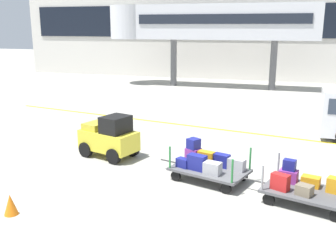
# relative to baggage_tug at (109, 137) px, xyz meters

# --- Properties ---
(ground_plane) EXTENTS (120.00, 120.00, 0.00)m
(ground_plane) POSITION_rel_baggage_tug_xyz_m (4.17, -2.20, -0.75)
(ground_plane) COLOR #9E9B91
(apron_lead_line) EXTENTS (21.43, 3.96, 0.01)m
(apron_lead_line) POSITION_rel_baggage_tug_xyz_m (1.69, 5.36, -0.75)
(apron_lead_line) COLOR yellow
(apron_lead_line) RESTS_ON ground_plane
(terminal_building) EXTENTS (46.74, 2.51, 9.28)m
(terminal_building) POSITION_rel_baggage_tug_xyz_m (4.17, 23.78, 3.90)
(terminal_building) COLOR beige
(terminal_building) RESTS_ON ground_plane
(jet_bridge) EXTENTS (16.15, 3.00, 6.29)m
(jet_bridge) POSITION_rel_baggage_tug_xyz_m (-0.53, 17.79, 4.19)
(jet_bridge) COLOR silver
(jet_bridge) RESTS_ON ground_plane
(baggage_tug) EXTENTS (2.33, 1.74, 1.58)m
(baggage_tug) POSITION_rel_baggage_tug_xyz_m (0.00, 0.00, 0.00)
(baggage_tug) COLOR gold
(baggage_tug) RESTS_ON ground_plane
(baggage_cart_lead) EXTENTS (3.08, 2.02, 1.17)m
(baggage_cart_lead) POSITION_rel_baggage_tug_xyz_m (3.90, -1.16, -0.23)
(baggage_cart_lead) COLOR #4C4C4F
(baggage_cart_lead) RESTS_ON ground_plane
(baggage_cart_middle) EXTENTS (3.08, 2.02, 1.10)m
(baggage_cart_middle) POSITION_rel_baggage_tug_xyz_m (6.76, -2.04, -0.28)
(baggage_cart_middle) COLOR #4C4C4F
(baggage_cart_middle) RESTS_ON ground_plane
(safety_cone_near) EXTENTS (0.36, 0.36, 0.55)m
(safety_cone_near) POSITION_rel_baggage_tug_xyz_m (-0.45, -4.95, -0.48)
(safety_cone_near) COLOR orange
(safety_cone_near) RESTS_ON ground_plane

